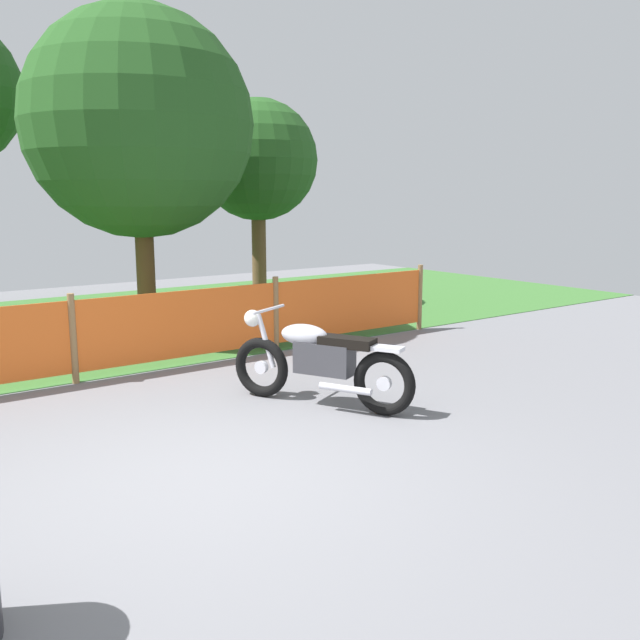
# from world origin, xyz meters

# --- Properties ---
(ground) EXTENTS (24.00, 24.00, 0.02)m
(ground) POSITION_xyz_m (0.00, 0.00, -0.01)
(ground) COLOR slate
(grass_verge) EXTENTS (24.00, 7.10, 0.01)m
(grass_verge) POSITION_xyz_m (0.00, 6.80, 0.01)
(grass_verge) COLOR #386B2D
(grass_verge) RESTS_ON ground
(barrier_fence) EXTENTS (11.11, 0.08, 1.05)m
(barrier_fence) POSITION_xyz_m (0.00, 3.26, 0.54)
(barrier_fence) COLOR olive
(barrier_fence) RESTS_ON ground
(tree_near_right) EXTENTS (3.38, 3.38, 4.88)m
(tree_near_right) POSITION_xyz_m (1.77, 5.40, 3.18)
(tree_near_right) COLOR brown
(tree_near_right) RESTS_ON ground
(tree_rightmost) EXTENTS (2.33, 2.33, 3.98)m
(tree_rightmost) POSITION_xyz_m (4.78, 7.02, 2.80)
(tree_rightmost) COLOR brown
(tree_rightmost) RESTS_ON ground
(motorcycle_lead) EXTENTS (1.06, 1.90, 0.98)m
(motorcycle_lead) POSITION_xyz_m (1.77, 0.90, 0.47)
(motorcycle_lead) COLOR black
(motorcycle_lead) RESTS_ON ground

